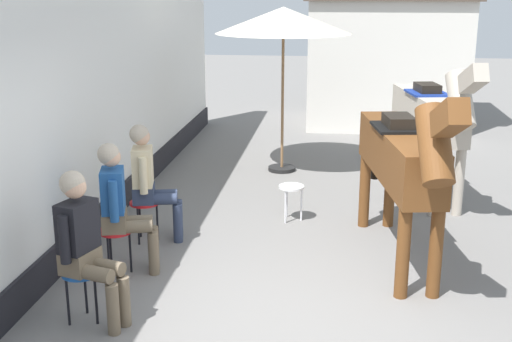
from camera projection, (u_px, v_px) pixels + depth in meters
ground_plane at (303, 211)px, 8.70m from camera, size 40.00×40.00×0.00m
pub_facade_wall at (64, 114)px, 7.15m from camera, size 0.34×14.00×3.40m
distant_cottage at (387, 39)px, 13.81m from camera, size 3.40×2.60×3.50m
seated_visitor_near at (85, 241)px, 5.63m from camera, size 0.61×0.48×1.39m
seated_visitor_middle at (120, 202)px, 6.64m from camera, size 0.61×0.48×1.39m
seated_visitor_far at (149, 177)px, 7.51m from camera, size 0.61×0.48×1.39m
saddled_horse_near at (402, 158)px, 6.82m from camera, size 0.77×2.98×2.06m
saddled_horse_far at (431, 115)px, 9.06m from camera, size 0.82×2.97×2.06m
cafe_parasol at (283, 21)px, 9.99m from camera, size 2.10×2.10×2.58m
spare_stool_white at (291, 190)px, 8.27m from camera, size 0.32×0.32×0.46m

